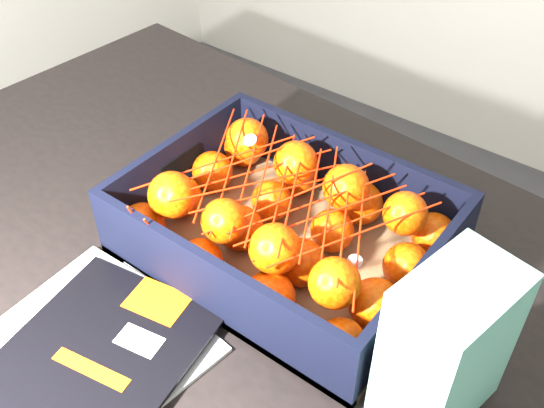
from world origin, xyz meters
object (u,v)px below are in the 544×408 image
Objects in this scene: produce_crate at (285,235)px; retail_carton at (447,347)px; table at (218,283)px; magazine_stack at (79,362)px.

retail_carton is (0.27, -0.09, 0.06)m from produce_crate.
table is 4.07× the size of magazine_stack.
magazine_stack is 1.59× the size of retail_carton.
magazine_stack is 0.31m from produce_crate.
retail_carton is (0.35, 0.21, 0.09)m from magazine_stack.
produce_crate is 2.12× the size of retail_carton.
retail_carton is at bearing -17.80° from produce_crate.
magazine_stack is (0.02, -0.26, 0.11)m from table.
retail_carton is at bearing -7.46° from table.
retail_carton is (0.37, -0.05, 0.20)m from table.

